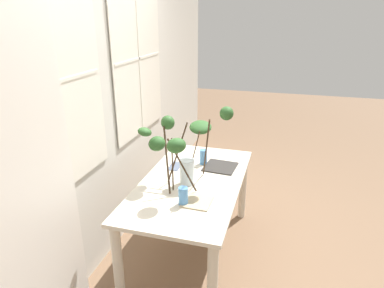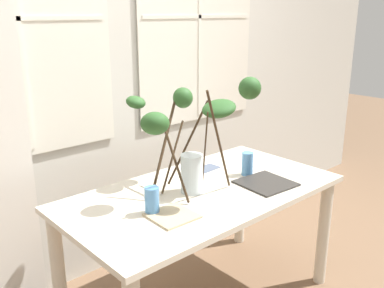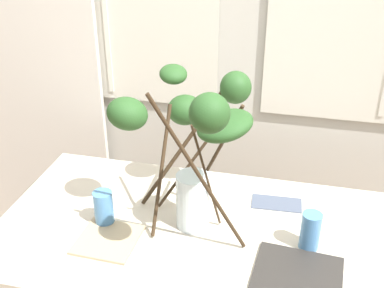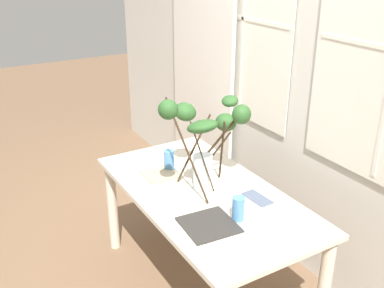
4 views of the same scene
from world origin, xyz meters
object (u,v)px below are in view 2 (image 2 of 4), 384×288
Objects in this scene: drinking_glass_blue_right at (247,164)px; plate_square_left at (172,216)px; vase_with_branches at (185,130)px; dining_table at (202,209)px; plate_square_right at (266,183)px; drinking_glass_blue_left at (152,200)px.

drinking_glass_blue_right is 0.70m from plate_square_left.
vase_with_branches is 5.22× the size of drinking_glass_blue_right.
plate_square_right is (0.33, -0.17, 0.12)m from dining_table.
plate_square_right is (0.70, -0.13, -0.06)m from drinking_glass_blue_left.
dining_table is at bearing 178.92° from drinking_glass_blue_right.
dining_table is 11.06× the size of drinking_glass_blue_right.
drinking_glass_blue_left is 0.65× the size of plate_square_left.
vase_with_branches is at bearing 37.18° from plate_square_left.
plate_square_right reaches higher than dining_table.
drinking_glass_blue_left reaches higher than dining_table.
dining_table is 0.37m from plate_square_left.
drinking_glass_blue_right is (0.36, -0.01, 0.18)m from dining_table.
drinking_glass_blue_right is at bearing 79.43° from plate_square_right.
plate_square_left is at bearing 176.54° from plate_square_right.
drinking_glass_blue_left is 0.73m from drinking_glass_blue_right.
plate_square_left and plate_square_right have the same top height.
plate_square_right is at bearing -28.10° from dining_table.
plate_square_left is (-0.25, -0.19, -0.34)m from vase_with_branches.
vase_with_branches is 0.46m from plate_square_left.
vase_with_branches reaches higher than drinking_glass_blue_right.
vase_with_branches is 2.63× the size of plate_square_right.
dining_table is 5.57× the size of plate_square_right.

